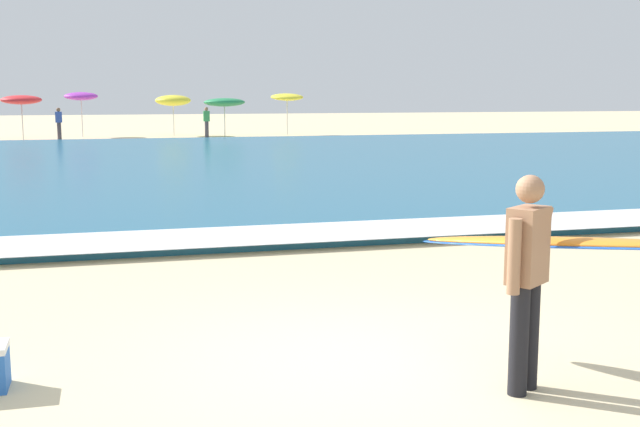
# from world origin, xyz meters

# --- Properties ---
(ground_plane) EXTENTS (160.00, 160.00, 0.00)m
(ground_plane) POSITION_xyz_m (0.00, 0.00, 0.00)
(ground_plane) COLOR beige
(sea) EXTENTS (120.00, 28.00, 0.14)m
(sea) POSITION_xyz_m (0.00, 19.06, 0.07)
(sea) COLOR #1E6084
(sea) RESTS_ON ground
(surf_foam) EXTENTS (120.00, 1.70, 0.01)m
(surf_foam) POSITION_xyz_m (0.00, 5.66, 0.15)
(surf_foam) COLOR white
(surf_foam) RESTS_ON sea
(surfer_with_board) EXTENTS (1.73, 2.25, 1.73)m
(surfer_with_board) POSITION_xyz_m (1.24, -0.85, 1.03)
(surfer_with_board) COLOR black
(surfer_with_board) RESTS_ON ground
(beach_umbrella_2) EXTENTS (1.96, 1.96, 2.21)m
(beach_umbrella_2) POSITION_xyz_m (-6.15, 35.71, 1.97)
(beach_umbrella_2) COLOR beige
(beach_umbrella_2) RESTS_ON ground
(beach_umbrella_3) EXTENTS (1.73, 1.75, 2.38)m
(beach_umbrella_3) POSITION_xyz_m (-3.36, 37.72, 2.13)
(beach_umbrella_3) COLOR beige
(beach_umbrella_3) RESTS_ON ground
(beach_umbrella_4) EXTENTS (1.91, 1.91, 2.20)m
(beach_umbrella_4) POSITION_xyz_m (1.41, 37.52, 1.90)
(beach_umbrella_4) COLOR beige
(beach_umbrella_4) RESTS_ON ground
(beach_umbrella_5) EXTENTS (2.17, 2.18, 2.08)m
(beach_umbrella_5) POSITION_xyz_m (3.93, 35.68, 1.81)
(beach_umbrella_5) COLOR beige
(beach_umbrella_5) RESTS_ON ground
(beach_umbrella_6) EXTENTS (1.79, 1.82, 2.33)m
(beach_umbrella_6) POSITION_xyz_m (7.55, 36.74, 2.07)
(beach_umbrella_6) COLOR beige
(beach_umbrella_6) RESTS_ON ground
(beachgoer_near_row_left) EXTENTS (0.32, 0.20, 1.58)m
(beachgoer_near_row_left) POSITION_xyz_m (-4.42, 35.59, 0.84)
(beachgoer_near_row_left) COLOR #383842
(beachgoer_near_row_left) RESTS_ON ground
(beachgoer_near_row_mid) EXTENTS (0.32, 0.20, 1.58)m
(beachgoer_near_row_mid) POSITION_xyz_m (2.94, 35.39, 0.84)
(beachgoer_near_row_mid) COLOR #383842
(beachgoer_near_row_mid) RESTS_ON ground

